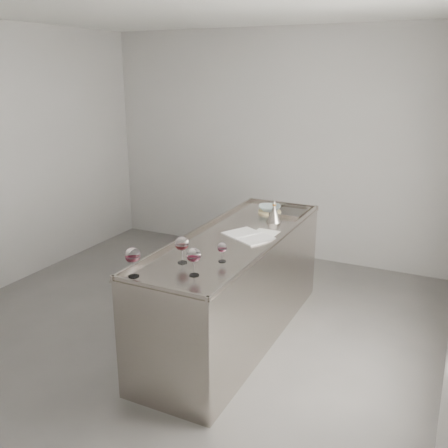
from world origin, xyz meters
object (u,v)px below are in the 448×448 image
at_px(wine_glass_right, 194,256).
at_px(ceramic_bowl, 270,208).
at_px(wine_glass_left, 133,256).
at_px(wine_funnel, 274,215).
at_px(wine_glass_small, 222,248).
at_px(counter, 235,287).
at_px(wine_glass_middle, 182,244).
at_px(notebook, 249,236).

relative_size(wine_glass_right, ceramic_bowl, 0.92).
xyz_separation_m(wine_glass_left, wine_funnel, (0.41, 1.64, -0.08)).
bearing_deg(ceramic_bowl, wine_glass_small, -83.34).
relative_size(counter, wine_funnel, 11.27).
distance_m(counter, wine_glass_small, 0.81).
height_order(wine_glass_middle, notebook, wine_glass_middle).
relative_size(wine_glass_left, wine_glass_middle, 1.04).
bearing_deg(wine_glass_left, notebook, 71.73).
relative_size(wine_glass_left, wine_funnel, 0.99).
height_order(wine_glass_left, wine_funnel, wine_funnel).
relative_size(counter, wine_glass_right, 11.96).
distance_m(wine_glass_middle, wine_funnel, 1.30).
height_order(counter, wine_glass_right, wine_glass_right).
xyz_separation_m(wine_glass_small, wine_funnel, (-0.01, 1.12, -0.04)).
distance_m(wine_glass_left, ceramic_bowl, 1.94).
bearing_deg(wine_glass_middle, notebook, 75.04).
height_order(wine_glass_middle, ceramic_bowl, wine_glass_middle).
distance_m(wine_glass_left, wine_glass_right, 0.42).
height_order(notebook, ceramic_bowl, ceramic_bowl).
bearing_deg(notebook, wine_glass_small, -57.52).
height_order(wine_glass_right, ceramic_bowl, wine_glass_right).
height_order(wine_glass_small, ceramic_bowl, wine_glass_small).
height_order(wine_glass_right, notebook, wine_glass_right).
height_order(wine_glass_middle, wine_glass_small, wine_glass_middle).
relative_size(wine_glass_right, notebook, 0.40).
bearing_deg(wine_glass_left, wine_funnel, 75.90).
relative_size(wine_glass_middle, wine_glass_small, 1.37).
xyz_separation_m(wine_glass_right, wine_funnel, (0.05, 1.44, -0.08)).
xyz_separation_m(wine_glass_middle, ceramic_bowl, (0.09, 1.55, -0.10)).
bearing_deg(ceramic_bowl, wine_glass_middle, -93.38).
relative_size(wine_glass_left, wine_glass_small, 1.43).
distance_m(wine_glass_right, wine_glass_small, 0.33).
relative_size(counter, notebook, 4.77).
xyz_separation_m(ceramic_bowl, wine_funnel, (0.15, -0.28, 0.02)).
distance_m(wine_glass_left, wine_funnel, 1.70).
bearing_deg(ceramic_bowl, wine_glass_left, -97.78).
xyz_separation_m(wine_glass_left, wine_glass_middle, (0.17, 0.37, -0.01)).
bearing_deg(wine_glass_middle, wine_glass_small, 30.55).
xyz_separation_m(counter, wine_glass_middle, (-0.10, -0.71, 0.61)).
xyz_separation_m(wine_glass_small, ceramic_bowl, (-0.16, 1.40, -0.06)).
xyz_separation_m(notebook, ceramic_bowl, (-0.11, 0.78, 0.04)).
xyz_separation_m(wine_glass_left, ceramic_bowl, (0.26, 1.92, -0.10)).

